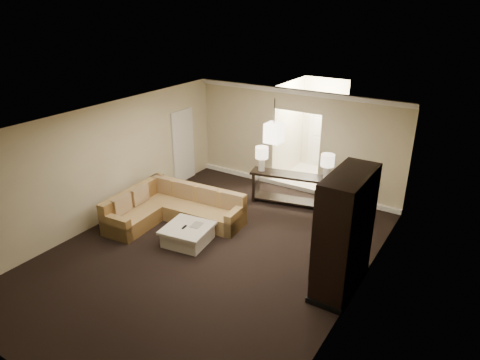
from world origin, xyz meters
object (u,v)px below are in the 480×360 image
Objects in this scene: coffee_table at (188,234)px; console_table at (292,187)px; sectional_sofa at (172,209)px; armoire at (344,235)px; person at (331,146)px; drink_table at (320,258)px.

console_table is (1.09, 2.93, 0.30)m from coffee_table.
coffee_table is 3.14m from console_table.
sectional_sofa is 1.20× the size of armoire.
console_table is at bearing 44.95° from sectional_sofa.
sectional_sofa reaches higher than coffee_table.
sectional_sofa is 5.35m from person.
person is at bearing 63.04° from sectional_sofa.
drink_table is at bearing 115.31° from person.
drink_table is (-0.46, 0.13, -0.73)m from armoire.
armoire is (3.35, 0.30, 0.89)m from coffee_table.
console_table is 3.52m from armoire.
armoire is at bearing 119.23° from person.
armoire is at bearing 5.19° from coffee_table.
console_table is 4.37× the size of drink_table.
person reaches higher than console_table.
drink_table is (1.81, -2.50, -0.13)m from console_table.
drink_table is at bearing 164.20° from armoire.
sectional_sofa is 5.38× the size of drink_table.
person is (1.11, 5.49, 0.69)m from coffee_table.
armoire reaches higher than coffee_table.
armoire is 1.28× the size of person.
drink_table is (2.90, 0.43, 0.16)m from coffee_table.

